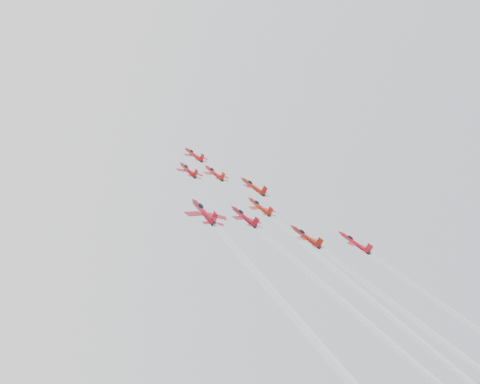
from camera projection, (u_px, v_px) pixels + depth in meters
jet_lead at (194, 155)px, 171.78m from camera, size 9.24×11.29×8.82m
jet_row2_left at (188, 170)px, 150.39m from camera, size 8.83×10.79×8.44m
jet_row2_center at (214, 173)px, 159.75m from camera, size 9.04×11.04×8.63m
jet_row2_right at (253, 186)px, 163.76m from camera, size 10.15×12.40×9.70m
jet_center at (370, 299)px, 111.79m from camera, size 8.95×77.99×60.48m
jet_rear_farleft at (354, 363)px, 81.88m from camera, size 10.59×92.21×71.51m
jet_rear_left at (364, 324)px, 97.53m from camera, size 8.87×77.29×59.94m
jet_rear_right at (443, 348)px, 102.32m from camera, size 9.07×78.98×61.25m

